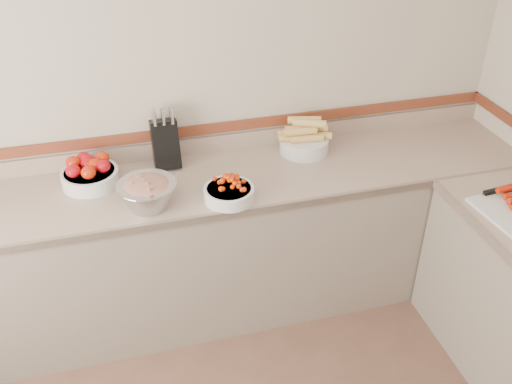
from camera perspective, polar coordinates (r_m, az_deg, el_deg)
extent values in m
plane|color=#BAAE9A|center=(3.18, -9.31, 9.85)|extent=(4.00, 0.00, 4.00)
cube|color=gray|center=(3.09, -7.86, 0.40)|extent=(4.00, 0.65, 0.04)
cube|color=gray|center=(3.36, -7.28, -6.07)|extent=(4.00, 0.63, 0.86)
cube|color=#796451|center=(2.83, -6.91, -2.94)|extent=(4.00, 0.02, 0.04)
cube|color=gray|center=(3.33, -8.75, 4.24)|extent=(4.00, 0.02, 0.10)
cube|color=brown|center=(3.28, -8.90, 5.75)|extent=(4.00, 0.02, 0.06)
cube|color=black|center=(3.21, -9.04, 4.76)|extent=(0.15, 0.18, 0.29)
cylinder|color=silver|center=(3.10, -10.10, 7.14)|extent=(0.02, 0.04, 0.07)
cylinder|color=silver|center=(3.10, -9.24, 7.26)|extent=(0.02, 0.04, 0.07)
cylinder|color=silver|center=(3.11, -8.39, 7.38)|extent=(0.02, 0.04, 0.07)
cylinder|color=silver|center=(3.13, -10.16, 7.37)|extent=(0.02, 0.04, 0.07)
cylinder|color=silver|center=(3.13, -9.31, 7.48)|extent=(0.02, 0.04, 0.07)
cylinder|color=silver|center=(3.13, -8.46, 7.60)|extent=(0.02, 0.04, 0.07)
cylinder|color=silver|center=(3.15, -10.22, 7.59)|extent=(0.02, 0.04, 0.07)
cylinder|color=silver|center=(3.16, -9.38, 7.70)|extent=(0.02, 0.04, 0.07)
cylinder|color=silver|center=(3.16, -8.54, 7.81)|extent=(0.02, 0.04, 0.07)
cylinder|color=silver|center=(3.17, -16.24, 1.42)|extent=(0.30, 0.30, 0.08)
torus|color=silver|center=(3.15, -16.33, 1.95)|extent=(0.30, 0.30, 0.01)
cylinder|color=white|center=(3.15, -16.33, 1.95)|extent=(0.27, 0.27, 0.01)
ellipsoid|color=#AF070F|center=(3.10, -17.81, 2.01)|extent=(0.08, 0.08, 0.07)
ellipsoid|color=red|center=(3.07, -16.42, 1.88)|extent=(0.08, 0.08, 0.07)
ellipsoid|color=#AF070F|center=(3.10, -15.06, 2.50)|extent=(0.08, 0.08, 0.07)
ellipsoid|color=red|center=(3.18, -17.81, 2.82)|extent=(0.08, 0.08, 0.07)
ellipsoid|color=#AF070F|center=(3.15, -16.45, 2.71)|extent=(0.08, 0.08, 0.07)
ellipsoid|color=red|center=(3.18, -15.13, 3.31)|extent=(0.08, 0.08, 0.07)
ellipsoid|color=#AF070F|center=(3.20, -16.84, 3.23)|extent=(0.08, 0.08, 0.07)
ellipsoid|color=red|center=(3.13, -15.81, 2.62)|extent=(0.08, 0.08, 0.07)
ellipsoid|color=#AF070F|center=(3.18, -16.47, 3.02)|extent=(0.08, 0.08, 0.07)
cylinder|color=silver|center=(2.93, -2.71, -0.15)|extent=(0.26, 0.26, 0.07)
torus|color=silver|center=(2.91, -2.73, 0.31)|extent=(0.26, 0.26, 0.01)
cylinder|color=white|center=(2.91, -2.73, 0.31)|extent=(0.23, 0.23, 0.01)
sphere|color=red|center=(2.88, -2.61, 1.33)|extent=(0.03, 0.03, 0.03)
sphere|color=red|center=(2.92, -1.77, 1.34)|extent=(0.03, 0.03, 0.03)
sphere|color=red|center=(2.89, -2.61, 1.18)|extent=(0.03, 0.03, 0.03)
sphere|color=red|center=(2.92, -2.08, 1.50)|extent=(0.03, 0.03, 0.03)
sphere|color=red|center=(2.94, -1.93, 1.55)|extent=(0.03, 0.03, 0.03)
sphere|color=red|center=(2.87, -2.54, 1.00)|extent=(0.03, 0.03, 0.03)
sphere|color=red|center=(2.90, -2.78, 1.32)|extent=(0.03, 0.03, 0.03)
sphere|color=red|center=(2.86, -4.14, 0.29)|extent=(0.03, 0.03, 0.03)
sphere|color=red|center=(2.89, -1.93, 1.30)|extent=(0.03, 0.03, 0.03)
sphere|color=red|center=(2.86, -3.66, 0.54)|extent=(0.03, 0.03, 0.03)
sphere|color=red|center=(2.87, -3.70, 0.89)|extent=(0.03, 0.03, 0.03)
sphere|color=red|center=(2.87, -2.91, 1.15)|extent=(0.03, 0.03, 0.03)
sphere|color=red|center=(2.85, -1.42, 0.23)|extent=(0.03, 0.03, 0.03)
sphere|color=red|center=(2.95, -1.95, 1.49)|extent=(0.03, 0.03, 0.03)
sphere|color=red|center=(2.91, -3.08, 1.40)|extent=(0.03, 0.03, 0.03)
sphere|color=red|center=(2.94, -4.01, 1.35)|extent=(0.03, 0.03, 0.03)
sphere|color=red|center=(2.92, -1.88, 1.44)|extent=(0.03, 0.03, 0.03)
sphere|color=red|center=(2.96, -1.98, 1.59)|extent=(0.03, 0.03, 0.03)
sphere|color=red|center=(2.87, -2.75, 1.47)|extent=(0.03, 0.03, 0.03)
sphere|color=red|center=(2.97, -2.80, 1.66)|extent=(0.03, 0.03, 0.03)
sphere|color=red|center=(2.94, -2.93, 1.61)|extent=(0.03, 0.03, 0.03)
sphere|color=red|center=(2.88, -2.70, 1.21)|extent=(0.03, 0.03, 0.03)
sphere|color=red|center=(2.83, -1.80, -0.12)|extent=(0.03, 0.03, 0.03)
sphere|color=red|center=(2.87, -2.65, 1.21)|extent=(0.03, 0.03, 0.03)
sphere|color=red|center=(2.96, -3.10, 1.62)|extent=(0.03, 0.03, 0.03)
sphere|color=red|center=(2.86, -2.76, 0.75)|extent=(0.03, 0.03, 0.03)
sphere|color=red|center=(2.88, -2.52, 1.20)|extent=(0.03, 0.03, 0.03)
sphere|color=red|center=(2.90, -3.08, 1.27)|extent=(0.03, 0.03, 0.03)
sphere|color=red|center=(2.87, -2.77, 1.45)|extent=(0.03, 0.03, 0.03)
sphere|color=red|center=(2.89, -3.01, 1.42)|extent=(0.03, 0.03, 0.03)
sphere|color=red|center=(2.88, -2.31, 1.16)|extent=(0.03, 0.03, 0.03)
sphere|color=red|center=(2.86, -4.21, 0.25)|extent=(0.03, 0.03, 0.03)
sphere|color=red|center=(2.90, -2.97, 1.43)|extent=(0.03, 0.03, 0.03)
cylinder|color=silver|center=(3.36, 4.82, 4.74)|extent=(0.29, 0.29, 0.09)
torus|color=silver|center=(3.35, 4.84, 5.29)|extent=(0.29, 0.29, 0.01)
cylinder|color=tan|center=(3.30, 3.95, 5.41)|extent=(0.20, 0.09, 0.04)
cylinder|color=tan|center=(3.30, 5.11, 5.35)|extent=(0.19, 0.06, 0.04)
cylinder|color=tan|center=(3.34, 5.95, 5.69)|extent=(0.19, 0.11, 0.04)
cylinder|color=tan|center=(3.35, 3.80, 5.88)|extent=(0.20, 0.08, 0.04)
cylinder|color=tan|center=(3.38, 5.13, 6.11)|extent=(0.19, 0.12, 0.04)
cylinder|color=tan|center=(3.31, 4.59, 6.31)|extent=(0.20, 0.07, 0.04)
cylinder|color=tan|center=(3.34, 5.53, 6.51)|extent=(0.19, 0.11, 0.04)
cylinder|color=tan|center=(3.32, 4.85, 7.20)|extent=(0.20, 0.09, 0.04)
cylinder|color=tan|center=(3.28, 4.43, 6.05)|extent=(0.19, 0.06, 0.04)
cylinder|color=tan|center=(3.29, 5.36, 6.87)|extent=(0.19, 0.12, 0.04)
cylinder|color=#B2B2BA|center=(2.89, -10.77, -0.36)|extent=(0.30, 0.30, 0.14)
torus|color=#B2B2BA|center=(2.86, -10.90, 0.72)|extent=(0.30, 0.30, 0.01)
ellipsoid|color=#A3124C|center=(2.86, -10.88, 0.53)|extent=(0.24, 0.24, 0.08)
cube|color=#A3124C|center=(2.78, -10.56, 0.32)|extent=(0.03, 0.03, 0.02)
cube|color=#92A851|center=(2.82, -9.52, 0.66)|extent=(0.03, 0.03, 0.02)
cube|color=#A3124C|center=(2.85, -12.27, 0.83)|extent=(0.03, 0.03, 0.02)
cube|color=#92A851|center=(2.85, -10.87, 0.82)|extent=(0.03, 0.03, 0.02)
cube|color=#A3124C|center=(2.84, -10.92, 0.97)|extent=(0.03, 0.03, 0.02)
cube|color=#92A851|center=(2.81, -10.82, 0.82)|extent=(0.03, 0.03, 0.02)
cube|color=#A3124C|center=(2.88, -11.55, 1.42)|extent=(0.02, 0.02, 0.02)
cube|color=#92A851|center=(2.83, -10.77, 0.55)|extent=(0.03, 0.03, 0.02)
cube|color=#A3124C|center=(2.82, -10.98, 0.82)|extent=(0.03, 0.03, 0.02)
cube|color=#92A851|center=(2.89, -10.74, 1.34)|extent=(0.03, 0.03, 0.02)
cube|color=#A3124C|center=(2.83, -10.73, 0.63)|extent=(0.02, 0.02, 0.02)
cube|color=#92A851|center=(2.87, -11.31, 1.00)|extent=(0.02, 0.02, 0.02)
cube|color=#A3124C|center=(2.90, -11.70, 1.53)|extent=(0.03, 0.03, 0.02)
cube|color=#92A851|center=(2.85, -11.08, 1.16)|extent=(0.02, 0.02, 0.02)
cone|color=red|center=(3.28, 24.02, 0.61)|extent=(0.20, 0.05, 0.03)
cube|color=black|center=(3.20, 22.63, 0.07)|extent=(0.11, 0.03, 0.02)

